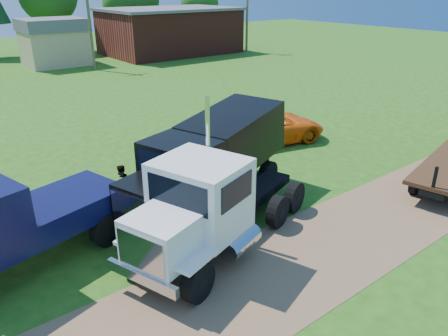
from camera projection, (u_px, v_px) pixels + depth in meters
ground at (341, 238)px, 14.83m from camera, size 140.00×140.00×0.00m
dirt_track at (341, 238)px, 14.83m from camera, size 120.00×4.20×0.01m
white_semi_tractor at (204, 209)px, 13.29m from camera, size 8.14×4.84×4.83m
black_dump_truck at (211, 157)px, 16.51m from camera, size 8.30×4.65×3.53m
navy_truck at (3, 227)px, 12.49m from camera, size 7.10×3.96×3.02m
orange_pickup at (270, 127)px, 23.56m from camera, size 6.51×4.05×1.68m
spectator_b at (121, 184)px, 16.94m from camera, size 0.86×0.72×1.58m
brick_building at (170, 31)px, 52.98m from camera, size 15.40×10.40×5.30m
tan_shed at (54, 41)px, 45.12m from camera, size 6.20×5.40×4.70m
utility_poles at (89, 20)px, 41.74m from camera, size 42.20×0.28×9.00m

